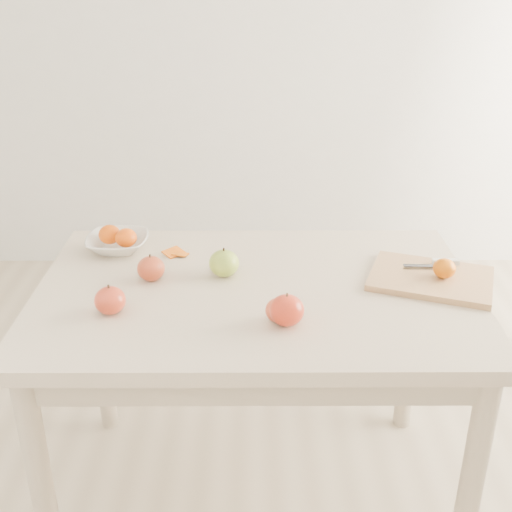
{
  "coord_description": "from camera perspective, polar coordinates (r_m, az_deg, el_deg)",
  "views": [
    {
      "loc": [
        -0.01,
        -1.55,
        1.57
      ],
      "look_at": [
        0.0,
        0.05,
        0.82
      ],
      "focal_mm": 45.0,
      "sensor_mm": 36.0,
      "label": 1
    }
  ],
  "objects": [
    {
      "name": "apple_red_c",
      "position": [
        1.58,
        2.06,
        -4.83
      ],
      "size": [
        0.07,
        0.07,
        0.06
      ],
      "primitive_type": "ellipsoid",
      "color": "#A71E28",
      "rests_on": "table"
    },
    {
      "name": "orange_peel_b",
      "position": [
        1.95,
        -6.75,
        0.1
      ],
      "size": [
        0.05,
        0.05,
        0.01
      ],
      "primitive_type": "cube",
      "rotation": [
        -0.14,
        0.0,
        -0.32
      ],
      "color": "orange",
      "rests_on": "table"
    },
    {
      "name": "bowl_tangerine_far",
      "position": [
        1.98,
        -11.48,
        1.6
      ],
      "size": [
        0.07,
        0.07,
        0.06
      ],
      "primitive_type": "ellipsoid",
      "color": "#E94308",
      "rests_on": "fruit_bowl"
    },
    {
      "name": "cutting_board",
      "position": [
        1.85,
        15.29,
        -1.94
      ],
      "size": [
        0.39,
        0.34,
        0.02
      ],
      "primitive_type": "cube",
      "rotation": [
        0.0,
        0.0,
        -0.35
      ],
      "color": "tan",
      "rests_on": "table"
    },
    {
      "name": "fruit_bowl",
      "position": [
        2.01,
        -12.18,
        1.14
      ],
      "size": [
        0.19,
        0.19,
        0.05
      ],
      "primitive_type": "imported",
      "color": "white",
      "rests_on": "table"
    },
    {
      "name": "apple_red_d",
      "position": [
        1.66,
        -12.85,
        -3.87
      ],
      "size": [
        0.08,
        0.08,
        0.07
      ],
      "primitive_type": "ellipsoid",
      "color": "#A30C19",
      "rests_on": "table"
    },
    {
      "name": "bowl_tangerine_near",
      "position": [
        2.02,
        -12.89,
        1.89
      ],
      "size": [
        0.07,
        0.07,
        0.06
      ],
      "primitive_type": "ellipsoid",
      "color": "#DF4007",
      "rests_on": "fruit_bowl"
    },
    {
      "name": "apple_red_b",
      "position": [
        1.8,
        -9.32,
        -1.1
      ],
      "size": [
        0.08,
        0.08,
        0.07
      ],
      "primitive_type": "ellipsoid",
      "color": "maroon",
      "rests_on": "table"
    },
    {
      "name": "apple_green",
      "position": [
        1.8,
        -2.86,
        -0.64
      ],
      "size": [
        0.09,
        0.09,
        0.08
      ],
      "primitive_type": "ellipsoid",
      "color": "olive",
      "rests_on": "table"
    },
    {
      "name": "apple_red_e",
      "position": [
        1.57,
        2.75,
        -4.83
      ],
      "size": [
        0.09,
        0.09,
        0.08
      ],
      "primitive_type": "ellipsoid",
      "color": "#9E0904",
      "rests_on": "table"
    },
    {
      "name": "paring_knife",
      "position": [
        1.91,
        16.17,
        -0.54
      ],
      "size": [
        0.17,
        0.05,
        0.01
      ],
      "color": "white",
      "rests_on": "cutting_board"
    },
    {
      "name": "orange_peel_a",
      "position": [
        1.96,
        -7.32,
        0.21
      ],
      "size": [
        0.07,
        0.07,
        0.01
      ],
      "primitive_type": "cube",
      "rotation": [
        0.21,
        0.0,
        0.81
      ],
      "color": "#D95D0F",
      "rests_on": "table"
    },
    {
      "name": "board_tangerine",
      "position": [
        1.83,
        16.4,
        -1.06
      ],
      "size": [
        0.06,
        0.06,
        0.05
      ],
      "primitive_type": "ellipsoid",
      "color": "#D65F07",
      "rests_on": "cutting_board"
    },
    {
      "name": "table",
      "position": [
        1.8,
        0.01,
        -5.54
      ],
      "size": [
        1.2,
        0.8,
        0.75
      ],
      "color": "beige",
      "rests_on": "ground"
    },
    {
      "name": "ground",
      "position": [
        2.21,
        0.0,
        -20.26
      ],
      "size": [
        3.5,
        3.5,
        0.0
      ],
      "primitive_type": "plane",
      "color": "#C6B293",
      "rests_on": "ground"
    }
  ]
}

